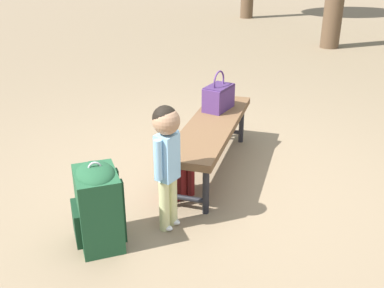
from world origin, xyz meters
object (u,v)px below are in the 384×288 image
at_px(child_standing, 167,149).
at_px(backpack_small, 177,175).
at_px(park_bench, 211,129).
at_px(backpack_large, 98,204).
at_px(handbag, 219,96).

distance_m(child_standing, backpack_small, 0.61).
height_order(park_bench, child_standing, child_standing).
bearing_deg(backpack_large, backpack_small, 141.79).
xyz_separation_m(park_bench, backpack_small, (0.45, -0.28, -0.21)).
distance_m(handbag, backpack_small, 0.97).
xyz_separation_m(park_bench, handbag, (-0.36, 0.08, 0.18)).
height_order(handbag, backpack_small, handbag).
relative_size(park_bench, handbag, 4.48).
distance_m(child_standing, backpack_large, 0.58).
xyz_separation_m(backpack_large, backpack_small, (-0.63, 0.50, -0.12)).
distance_m(park_bench, backpack_small, 0.57).
bearing_deg(park_bench, handbag, 167.97).
xyz_separation_m(handbag, child_standing, (1.25, -0.41, 0.03)).
relative_size(park_bench, child_standing, 1.81).
relative_size(child_standing, backpack_large, 1.49).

